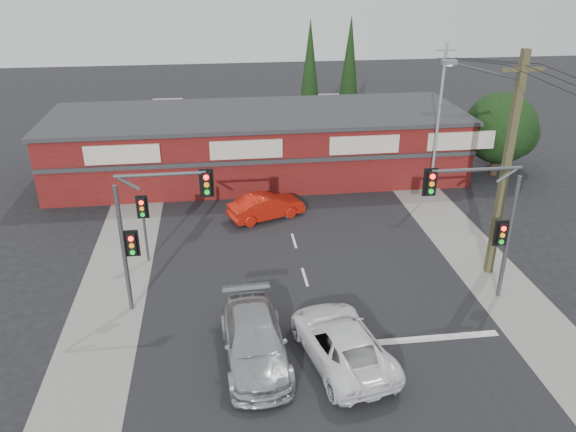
{
  "coord_description": "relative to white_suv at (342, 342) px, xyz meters",
  "views": [
    {
      "loc": [
        -3.55,
        -18.1,
        13.29
      ],
      "look_at": [
        -0.84,
        3.0,
        3.38
      ],
      "focal_mm": 35.0,
      "sensor_mm": 36.0,
      "label": 1
    }
  ],
  "objects": [
    {
      "name": "tree_cluster",
      "position": [
        14.27,
        17.65,
        2.15
      ],
      "size": [
        5.9,
        5.1,
        5.5
      ],
      "color": "#2D2116",
      "rests_on": "ground"
    },
    {
      "name": "ground",
      "position": [
        -0.42,
        2.21,
        -0.75
      ],
      "size": [
        120.0,
        120.0,
        0.0
      ],
      "primitive_type": "plane",
      "color": "black",
      "rests_on": "ground"
    },
    {
      "name": "red_sedan",
      "position": [
        -1.57,
        12.34,
        -0.05
      ],
      "size": [
        4.47,
        2.91,
        1.39
      ],
      "primitive_type": "imported",
      "rotation": [
        0.0,
        0.0,
        1.94
      ],
      "color": "#B9190B",
      "rests_on": "ground"
    },
    {
      "name": "verge_right",
      "position": [
        8.08,
        7.21,
        -0.74
      ],
      "size": [
        3.0,
        70.0,
        0.02
      ],
      "primitive_type": "cube",
      "color": "gray",
      "rests_on": "ground"
    },
    {
      "name": "steel_pole",
      "position": [
        8.58,
        14.21,
        3.96
      ],
      "size": [
        1.2,
        0.16,
        9.0
      ],
      "color": "gray",
      "rests_on": "ground"
    },
    {
      "name": "utility_pole",
      "position": [
        7.94,
        5.2,
        4.65
      ],
      "size": [
        4.38,
        0.59,
        10.0
      ],
      "color": "#4D482B",
      "rests_on": "ground"
    },
    {
      "name": "road_strip",
      "position": [
        -0.42,
        7.21,
        -0.74
      ],
      "size": [
        14.0,
        70.0,
        0.01
      ],
      "primitive_type": "cube",
      "color": "black",
      "rests_on": "ground"
    },
    {
      "name": "lane_dashes",
      "position": [
        -0.42,
        5.77,
        -0.73
      ],
      "size": [
        0.12,
        44.72,
        0.01
      ],
      "color": "silver",
      "rests_on": "ground"
    },
    {
      "name": "shop_building",
      "position": [
        -1.42,
        19.2,
        1.39
      ],
      "size": [
        27.3,
        8.4,
        4.22
      ],
      "color": "#531010",
      "rests_on": "ground"
    },
    {
      "name": "conifer_far",
      "position": [
        6.58,
        28.21,
        4.73
      ],
      "size": [
        1.8,
        1.8,
        9.25
      ],
      "color": "#2D2116",
      "rests_on": "ground"
    },
    {
      "name": "pedestal_signal",
      "position": [
        -7.62,
        8.22,
        1.66
      ],
      "size": [
        0.55,
        0.27,
        3.38
      ],
      "color": "#47494C",
      "rests_on": "ground"
    },
    {
      "name": "traffic_mast_left",
      "position": [
        -6.85,
        4.22,
        3.18
      ],
      "size": [
        3.77,
        0.27,
        5.97
      ],
      "color": "#47494C",
      "rests_on": "ground"
    },
    {
      "name": "white_suv",
      "position": [
        0.0,
        0.0,
        0.0
      ],
      "size": [
        3.52,
        5.77,
        1.5
      ],
      "primitive_type": "imported",
      "rotation": [
        0.0,
        0.0,
        3.35
      ],
      "color": "white",
      "rests_on": "ground"
    },
    {
      "name": "conifer_near",
      "position": [
        3.08,
        26.21,
        4.73
      ],
      "size": [
        1.8,
        1.8,
        9.25
      ],
      "color": "#2D2116",
      "rests_on": "ground"
    },
    {
      "name": "stop_line",
      "position": [
        3.08,
        0.71,
        -0.73
      ],
      "size": [
        6.5,
        0.35,
        0.01
      ],
      "primitive_type": "cube",
      "color": "silver",
      "rests_on": "ground"
    },
    {
      "name": "traffic_mast_right",
      "position": [
        6.44,
        3.22,
        3.2
      ],
      "size": [
        3.96,
        0.27,
        5.97
      ],
      "color": "#47494C",
      "rests_on": "ground"
    },
    {
      "name": "silver_suv",
      "position": [
        -3.09,
        0.39,
        0.04
      ],
      "size": [
        2.48,
        5.54,
        1.58
      ],
      "primitive_type": "imported",
      "rotation": [
        0.0,
        0.0,
        0.05
      ],
      "color": "#AAADB0",
      "rests_on": "ground"
    },
    {
      "name": "verge_left",
      "position": [
        -8.92,
        7.21,
        -0.74
      ],
      "size": [
        3.0,
        70.0,
        0.02
      ],
      "primitive_type": "cube",
      "color": "gray",
      "rests_on": "ground"
    }
  ]
}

